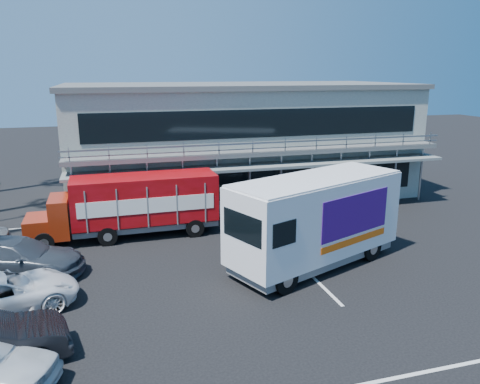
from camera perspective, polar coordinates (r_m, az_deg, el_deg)
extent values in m
plane|color=black|center=(18.33, 3.78, -11.72)|extent=(120.00, 120.00, 0.00)
cube|color=gray|center=(31.98, -0.15, 6.28)|extent=(22.00, 10.00, 7.00)
cube|color=#515454|center=(31.66, -0.16, 12.83)|extent=(22.40, 10.40, 0.30)
cube|color=#515454|center=(26.69, 3.16, 4.81)|extent=(22.00, 1.20, 0.25)
cube|color=gray|center=(26.10, 3.57, 5.70)|extent=(22.00, 0.08, 0.90)
cube|color=slate|center=(26.54, 3.35, 3.22)|extent=(22.00, 1.80, 0.15)
cube|color=black|center=(27.63, 2.71, 0.92)|extent=(20.00, 0.06, 1.60)
cube|color=black|center=(27.01, 2.80, 8.36)|extent=(20.00, 0.06, 1.60)
cube|color=maroon|center=(24.25, -23.27, -4.01)|extent=(1.26, 2.00, 1.06)
cube|color=maroon|center=(24.00, -21.09, -2.76)|extent=(0.91, 2.21, 1.85)
cube|color=black|center=(23.86, -21.20, -1.54)|extent=(0.06, 1.87, 0.62)
cube|color=#A70A13|center=(23.83, -11.48, -0.74)|extent=(7.07, 2.28, 2.29)
cube|color=slate|center=(24.22, -11.32, -3.86)|extent=(7.07, 1.95, 0.26)
cube|color=white|center=(22.79, -11.20, -1.66)|extent=(6.49, 0.10, 0.75)
cube|color=white|center=(24.93, -11.72, -0.29)|extent=(6.49, 0.10, 0.75)
cylinder|color=black|center=(23.44, -22.76, -5.68)|extent=(0.92, 0.29, 0.92)
cylinder|color=black|center=(25.26, -22.35, -4.20)|extent=(0.92, 0.29, 0.92)
cylinder|color=black|center=(23.26, -15.84, -5.21)|extent=(0.92, 0.29, 0.92)
cylinder|color=black|center=(25.10, -15.94, -3.76)|extent=(0.92, 0.29, 0.92)
cylinder|color=black|center=(23.64, -5.52, -4.39)|extent=(0.92, 0.29, 0.92)
cylinder|color=black|center=(25.45, -6.38, -3.02)|extent=(0.92, 0.29, 0.92)
cube|color=white|center=(19.90, 9.20, -2.90)|extent=(8.35, 5.50, 3.16)
cube|color=slate|center=(20.48, 9.01, -7.58)|extent=(7.95, 5.13, 0.40)
cube|color=black|center=(17.22, 0.30, -4.30)|extent=(0.90, 2.08, 1.07)
cube|color=white|center=(19.48, 9.40, 1.64)|extent=(8.18, 5.39, 0.09)
cube|color=#3A0B68|center=(19.66, 13.96, -2.67)|extent=(3.78, 1.57, 1.69)
cube|color=#3A0B68|center=(21.36, 8.18, -1.01)|extent=(3.78, 1.57, 1.69)
cube|color=#F2590C|center=(20.01, 13.77, -5.77)|extent=(3.77, 1.56, 0.28)
cylinder|color=black|center=(17.82, 5.59, -10.64)|extent=(1.11, 0.67, 1.08)
cylinder|color=black|center=(19.45, 0.65, -8.33)|extent=(1.11, 0.67, 1.08)
cylinder|color=black|center=(21.49, 15.72, -6.63)|extent=(1.11, 0.67, 1.08)
cylinder|color=black|center=(22.86, 10.88, -5.04)|extent=(1.11, 0.67, 1.08)
imported|color=white|center=(18.25, -27.13, -11.09)|extent=(5.56, 3.81, 1.41)
imported|color=#343C45|center=(21.12, -25.60, -7.24)|extent=(5.79, 3.60, 1.56)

